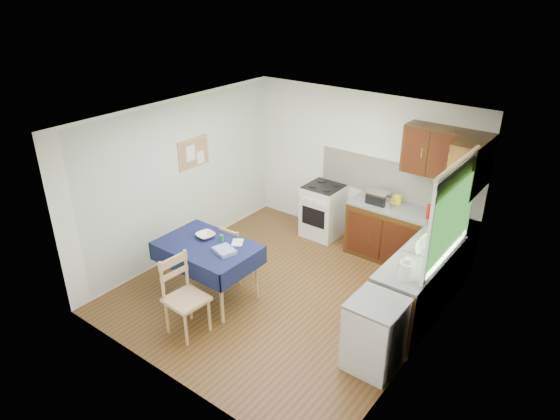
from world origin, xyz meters
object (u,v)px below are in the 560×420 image
Objects in this scene: chair_far at (235,251)px; dish_rack at (421,249)px; sandwich_press at (378,197)px; dining_table at (208,251)px; kettle at (407,269)px; chair_near at (183,294)px; toaster at (385,201)px.

dish_rack is (2.41, 0.91, 0.46)m from chair_far.
sandwich_press is 0.79× the size of dish_rack.
dish_rack is at bearing -162.67° from chair_far.
kettle is (2.54, 0.71, 0.32)m from dining_table.
dining_table is at bearing -164.37° from kettle.
sandwich_press reaches higher than chair_near.
chair_near is at bearing -93.23° from toaster.
kettle is at bearing -3.46° from dining_table.
dish_rack is (2.12, 2.19, 0.37)m from chair_near.
chair_far is at bearing -136.71° from dish_rack.
kettle is (1.24, -1.73, 0.04)m from sandwich_press.
dish_rack is (1.12, -0.99, -0.07)m from sandwich_press.
toaster is 0.75× the size of sandwich_press.
toaster reaches higher than chair_near.
toaster reaches higher than dining_table.
dining_table is 3.40× the size of dish_rack.
toaster reaches higher than chair_far.
chair_near is 4.48× the size of toaster.
dish_rack reaches higher than chair_far.
chair_near is at bearing -90.49° from sandwich_press.
sandwich_press is (1.00, 3.18, 0.44)m from chair_near.
sandwich_press is at bearing 125.69° from kettle.
chair_near is at bearing -86.82° from dining_table.
dining_table is at bearing 85.64° from chair_far.
chair_far is at bearing 16.96° from chair_near.
chair_far is at bearing -107.31° from sandwich_press.
chair_far is 2.81× the size of sandwich_press.
chair_far is at bearing -110.77° from toaster.
dish_rack is at bearing -27.61° from toaster.
kettle reaches higher than dish_rack.
dish_rack reaches higher than chair_near.
dining_table is 0.59m from chair_far.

